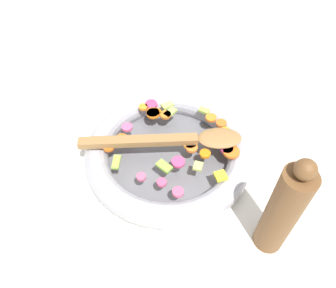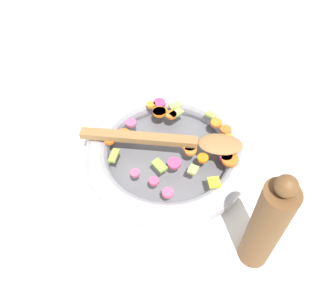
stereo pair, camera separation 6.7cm
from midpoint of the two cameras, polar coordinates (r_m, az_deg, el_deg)
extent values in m
plane|color=silver|center=(0.71, -2.70, -2.75)|extent=(4.00, 4.00, 0.00)
cylinder|color=slate|center=(0.71, -2.72, -2.46)|extent=(0.30, 0.30, 0.01)
torus|color=#9E9EA5|center=(0.69, -2.78, -1.50)|extent=(0.35, 0.35, 0.05)
cylinder|color=orange|center=(0.67, 0.95, -0.04)|extent=(0.04, 0.04, 0.01)
cylinder|color=orange|center=(0.71, 6.60, 3.46)|extent=(0.03, 0.03, 0.01)
cylinder|color=orange|center=(0.73, -4.71, 5.37)|extent=(0.03, 0.03, 0.01)
cylinder|color=orange|center=(0.68, -13.10, -0.69)|extent=(0.03, 0.03, 0.01)
cylinder|color=orange|center=(0.66, 1.30, -0.72)|extent=(0.03, 0.03, 0.01)
cylinder|color=orange|center=(0.73, -5.28, 5.25)|extent=(0.03, 0.03, 0.01)
cylinder|color=orange|center=(0.66, 8.13, -1.52)|extent=(0.04, 0.04, 0.01)
cylinder|color=orange|center=(0.65, 3.56, -1.88)|extent=(0.03, 0.03, 0.01)
cylinder|color=orange|center=(0.69, -10.86, 0.77)|extent=(0.03, 0.03, 0.01)
cylinder|color=orange|center=(0.73, -3.09, 4.95)|extent=(0.03, 0.03, 0.01)
cylinder|color=orange|center=(0.73, -5.25, 5.16)|extent=(0.04, 0.04, 0.01)
cylinder|color=orange|center=(0.72, 4.86, 4.41)|extent=(0.03, 0.03, 0.01)
cylinder|color=orange|center=(0.70, 7.27, 2.07)|extent=(0.02, 0.02, 0.01)
cylinder|color=orange|center=(0.75, -6.92, 6.26)|extent=(0.03, 0.03, 0.01)
cube|color=#B7D65F|center=(0.75, -2.69, 6.62)|extent=(0.03, 0.03, 0.01)
cube|color=#B8C561|center=(0.63, 2.23, -4.09)|extent=(0.02, 0.02, 0.01)
cube|color=#92BB41|center=(0.65, -11.92, -3.27)|extent=(0.03, 0.02, 0.01)
cube|color=#8ABD42|center=(0.63, -3.74, -4.08)|extent=(0.03, 0.04, 0.01)
cube|color=#A6C55A|center=(0.73, -2.26, 5.35)|extent=(0.04, 0.03, 0.01)
cube|color=#BAD84F|center=(0.74, 3.71, 5.72)|extent=(0.02, 0.03, 0.01)
cylinder|color=#DC3C6D|center=(0.75, -5.49, 6.76)|extent=(0.04, 0.04, 0.01)
cylinder|color=#E25175|center=(0.60, -1.48, -8.58)|extent=(0.03, 0.03, 0.01)
cylinder|color=#D85581|center=(0.71, -9.86, 2.72)|extent=(0.02, 0.02, 0.01)
cylinder|color=#DA4A71|center=(0.61, -4.27, -6.91)|extent=(0.03, 0.03, 0.01)
cylinder|color=#DC4273|center=(0.64, -1.22, -3.34)|extent=(0.03, 0.03, 0.01)
cylinder|color=#D63E71|center=(0.67, 7.36, -1.02)|extent=(0.04, 0.04, 0.01)
cylinder|color=#D05475|center=(0.62, -7.78, -5.88)|extent=(0.03, 0.03, 0.01)
cube|color=yellow|center=(0.62, 6.11, -5.74)|extent=(0.03, 0.03, 0.01)
cube|color=olive|center=(0.67, -8.09, 0.36)|extent=(0.09, 0.24, 0.01)
ellipsoid|color=olive|center=(0.67, 6.15, 0.88)|extent=(0.08, 0.10, 0.01)
cylinder|color=brown|center=(0.55, 15.85, -11.72)|extent=(0.05, 0.05, 0.20)
sphere|color=brown|center=(0.45, 18.97, -4.51)|extent=(0.03, 0.03, 0.03)
camera|label=1|loc=(0.03, -92.87, -3.40)|focal=35.00mm
camera|label=2|loc=(0.03, 87.13, 3.40)|focal=35.00mm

